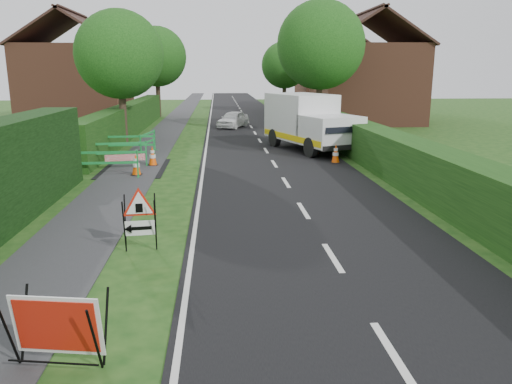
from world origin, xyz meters
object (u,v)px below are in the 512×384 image
hatchback_car (233,119)px  works_van (309,121)px  red_rect_sign (57,327)px  triangle_sign (138,215)px

hatchback_car → works_van: bearing=-48.7°
red_rect_sign → triangle_sign: (0.38, 4.15, 0.24)m
triangle_sign → hatchback_car: triangle_sign is taller
red_rect_sign → works_van: (6.36, 17.66, 0.83)m
red_rect_sign → hatchback_car: bearing=93.5°
works_van → hatchback_car: 10.59m
triangle_sign → works_van: works_van is taller
red_rect_sign → works_van: works_van is taller
hatchback_car → triangle_sign: bearing=-73.3°
triangle_sign → hatchback_car: size_ratio=0.35×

